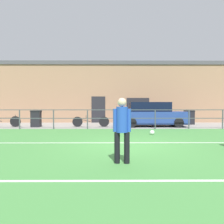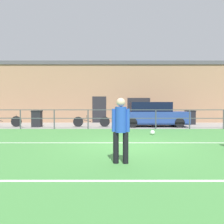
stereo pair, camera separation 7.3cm
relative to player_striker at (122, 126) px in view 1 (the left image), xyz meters
The scene contains 13 objects.
ground 2.62m from the player_striker, 81.15° to the left, with size 60.00×44.00×0.04m, color #478C42.
field_line_touchline 3.31m from the player_striker, 83.20° to the left, with size 36.00×0.11×0.00m, color white.
field_line_hash 1.67m from the player_striker, 74.47° to the right, with size 36.00×0.11×0.00m, color white.
pavement_strip 10.96m from the player_striker, 88.02° to the left, with size 48.00×5.00×0.02m, color gray.
perimeter_fence 8.43m from the player_striker, 87.44° to the left, with size 36.07×0.07×1.15m.
clubhouse_facade 14.71m from the player_striker, 88.52° to the left, with size 28.00×2.56×4.93m.
player_striker is the anchor object (origin of this frame).
soccer_ball_match 5.92m from the player_striker, 73.05° to the left, with size 0.22×0.22×0.22m, color white.
parked_car_red 10.25m from the player_striker, 76.16° to the left, with size 4.30×1.88×1.58m.
bicycle_parked_0 9.76m from the player_striker, 99.06° to the left, with size 2.35×0.04×0.75m.
bicycle_parked_1 12.03m from the player_striker, 126.79° to the left, with size 2.38×0.04×0.77m.
trash_bin_0 12.78m from the player_striker, 64.86° to the left, with size 0.67×0.57×1.00m.
trash_bin_1 10.80m from the player_striker, 117.62° to the left, with size 0.61×0.52×1.05m.
Camera 1 is at (-0.66, -8.20, 1.40)m, focal length 38.70 mm.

